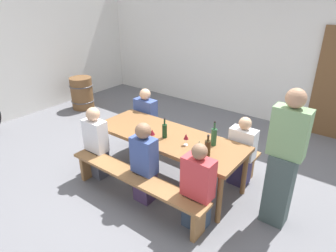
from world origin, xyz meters
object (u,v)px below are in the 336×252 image
at_px(wine_bottle_0, 208,148).
at_px(seated_guest_near_2, 198,189).
at_px(wine_glass_2, 186,137).
at_px(wine_barrel, 82,93).
at_px(wine_bottle_2, 165,131).
at_px(tasting_table, 168,140).
at_px(standing_host, 284,162).
at_px(wine_bottle_1, 214,136).
at_px(seated_guest_far_1, 241,153).
at_px(wine_glass_4, 199,144).
at_px(seated_guest_far_0, 146,121).
at_px(seated_guest_near_1, 144,164).
at_px(wine_glass_3, 206,144).
at_px(bench_near, 135,181).
at_px(seated_guest_near_0, 96,144).
at_px(bench_far, 194,141).
at_px(wine_glass_0, 149,135).
at_px(wine_glass_1, 152,133).

distance_m(wine_bottle_0, seated_guest_near_2, 0.55).
bearing_deg(wine_glass_2, wine_barrel, 162.72).
bearing_deg(wine_bottle_2, wine_glass_2, -0.43).
relative_size(tasting_table, standing_host, 1.31).
bearing_deg(wine_bottle_1, seated_guest_far_1, 60.40).
height_order(wine_glass_4, seated_guest_far_0, seated_guest_far_0).
distance_m(wine_glass_4, seated_guest_near_1, 0.78).
bearing_deg(wine_bottle_0, seated_guest_near_2, -72.37).
bearing_deg(seated_guest_far_1, seated_guest_far_0, -90.00).
bearing_deg(wine_glass_3, tasting_table, 173.39).
height_order(tasting_table, seated_guest_far_1, seated_guest_far_1).
relative_size(bench_near, seated_guest_near_2, 1.92).
relative_size(wine_glass_4, seated_guest_near_2, 0.15).
height_order(wine_bottle_0, seated_guest_near_1, seated_guest_near_1).
relative_size(wine_glass_4, seated_guest_near_1, 0.15).
xyz_separation_m(seated_guest_near_1, seated_guest_far_0, (-0.99, 1.15, -0.03)).
bearing_deg(wine_bottle_1, seated_guest_far_0, 165.04).
distance_m(seated_guest_near_0, seated_guest_far_0, 1.15).
distance_m(wine_glass_4, seated_guest_near_0, 1.63).
bearing_deg(wine_glass_3, wine_barrel, 164.00).
bearing_deg(wine_bottle_1, seated_guest_near_2, -73.48).
relative_size(wine_glass_3, seated_guest_far_0, 0.15).
height_order(bench_near, wine_glass_2, wine_glass_2).
bearing_deg(bench_far, wine_bottle_1, -41.07).
distance_m(bench_far, seated_guest_near_0, 1.61).
bearing_deg(seated_guest_far_1, tasting_table, -57.65).
bearing_deg(wine_glass_0, wine_glass_1, 100.84).
xyz_separation_m(wine_bottle_2, seated_guest_near_0, (-0.93, -0.50, -0.31)).
xyz_separation_m(wine_bottle_1, seated_guest_far_0, (-1.61, 0.43, -0.35)).
distance_m(bench_far, wine_glass_4, 1.17).
bearing_deg(seated_guest_near_1, wine_glass_0, 26.51).
height_order(wine_bottle_1, seated_guest_near_2, seated_guest_near_2).
xyz_separation_m(standing_host, wine_barrel, (-5.11, 1.02, -0.47)).
xyz_separation_m(wine_bottle_0, seated_guest_near_0, (-1.67, -0.42, -0.32)).
height_order(wine_bottle_1, seated_guest_far_1, wine_bottle_1).
height_order(wine_bottle_1, standing_host, standing_host).
bearing_deg(wine_barrel, seated_guest_near_2, -21.18).
bearing_deg(standing_host, wine_bottle_0, 16.07).
bearing_deg(wine_bottle_1, tasting_table, -167.59).
distance_m(wine_glass_0, standing_host, 1.74).
bearing_deg(bench_far, wine_glass_1, -95.17).
height_order(bench_near, seated_guest_far_0, seated_guest_far_0).
relative_size(wine_bottle_1, seated_guest_far_0, 0.31).
xyz_separation_m(bench_far, wine_glass_0, (-0.07, -1.07, 0.51)).
relative_size(wine_glass_1, seated_guest_near_1, 0.14).
bearing_deg(wine_bottle_0, seated_guest_far_0, 156.62).
relative_size(wine_bottle_1, wine_glass_2, 2.06).
xyz_separation_m(bench_near, seated_guest_near_1, (0.05, 0.15, 0.20)).
distance_m(wine_glass_0, wine_barrel, 3.76).
height_order(seated_guest_near_2, wine_barrel, seated_guest_near_2).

